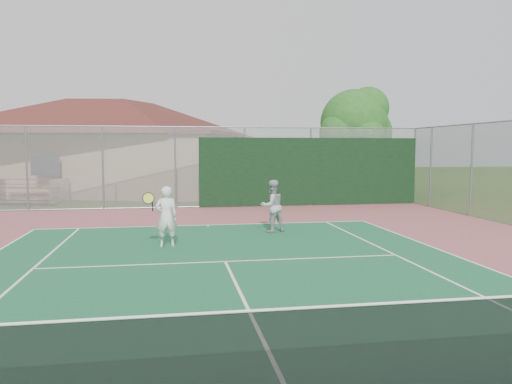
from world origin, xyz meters
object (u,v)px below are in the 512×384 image
bleachers (26,191)px  player_grey_back (272,207)px  tree (356,125)px  clubhouse (113,138)px  player_white_front (166,217)px

bleachers → player_grey_back: bearing=-30.2°
tree → bleachers: bearing=180.0°
clubhouse → player_grey_back: (6.32, -15.18, -2.39)m
tree → player_white_front: bearing=-129.5°
clubhouse → bleachers: bearing=-104.3°
bleachers → player_white_front: size_ratio=2.11×
bleachers → tree: size_ratio=0.61×
bleachers → player_white_front: bearing=-45.6°
player_grey_back → clubhouse: bearing=-86.3°
clubhouse → player_grey_back: bearing=-49.6°
bleachers → player_grey_back: 13.79m
clubhouse → player_white_front: bearing=-61.8°
bleachers → player_white_front: 13.33m
player_grey_back → bleachers: bearing=-64.1°
player_white_front → bleachers: bearing=-64.8°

